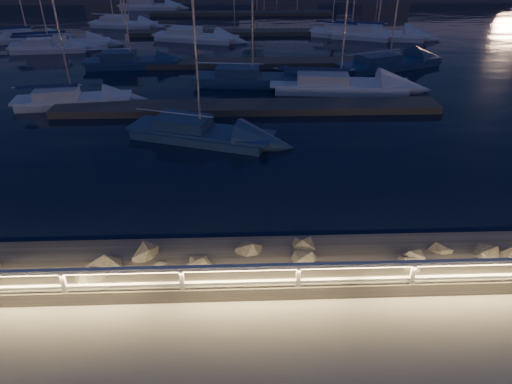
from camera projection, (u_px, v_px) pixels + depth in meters
ground at (260, 296)px, 12.07m from camera, size 400.00×400.00×0.00m
harbor_water at (244, 55)px, 39.59m from camera, size 400.00×440.00×0.60m
guard_rail at (257, 274)px, 11.68m from camera, size 44.11×0.12×1.06m
riprap at (393, 258)px, 13.97m from camera, size 40.50×2.17×1.20m
floating_docks at (243, 45)px, 40.42m from camera, size 22.00×36.00×0.40m
sailboat_a at (129, 61)px, 34.39m from camera, size 7.13×2.56×11.99m
sailboat_b at (70, 99)px, 26.84m from camera, size 6.84×2.78×11.33m
sailboat_c at (197, 131)px, 22.54m from camera, size 7.48×4.34×12.27m
sailboat_d at (336, 84)px, 29.32m from camera, size 9.13×3.59×15.05m
sailboat_e at (48, 47)px, 38.74m from camera, size 6.71×2.58×11.23m
sailboat_f at (249, 78)px, 30.51m from camera, size 7.94×3.20×13.17m
sailboat_g at (193, 36)px, 42.58m from camera, size 8.23×4.63×13.49m
sailboat_h at (387, 62)px, 34.18m from camera, size 8.54×5.32×14.05m
sailboat_i at (26, 37)px, 42.36m from camera, size 6.63×3.68×10.95m
sailboat_j at (59, 44)px, 39.52m from camera, size 8.49×4.33×13.93m
sailboat_k at (349, 33)px, 43.98m from camera, size 8.06×5.28×13.39m
sailboat_l at (374, 33)px, 43.56m from camera, size 9.41×4.90×15.33m
sailboat_m at (148, 6)px, 59.38m from camera, size 8.09×2.78×13.65m
sailboat_n at (122, 23)px, 48.55m from camera, size 7.39×3.42×12.16m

